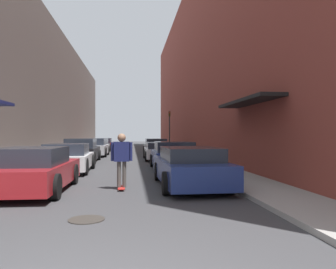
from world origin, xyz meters
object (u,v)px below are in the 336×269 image
Objects in this scene: parked_car_left_5 at (104,144)px; parked_car_right_3 at (156,147)px; manhole_cover at (86,219)px; parked_car_right_2 at (160,151)px; parked_car_left_4 at (99,146)px; parked_car_right_0 at (190,167)px; parked_car_right_1 at (173,156)px; traffic_light at (169,127)px; parked_car_left_1 at (68,158)px; parked_car_left_2 at (82,151)px; parked_car_left_3 at (95,147)px; parked_car_left_0 at (32,170)px; skateboarder at (122,155)px.

parked_car_right_3 is at bearing -61.24° from parked_car_left_5.
parked_car_right_3 is 21.13m from manhole_cover.
parked_car_right_3 is (0.19, 5.90, 0.07)m from parked_car_right_2.
parked_car_right_0 is (4.84, -20.42, -0.01)m from parked_car_left_4.
traffic_light reaches higher than parked_car_right_1.
parked_car_left_5 is 21.58m from parked_car_right_1.
parked_car_right_0 is 5.27m from parked_car_right_1.
parked_car_left_2 reaches higher than parked_car_left_1.
parked_car_left_3 is at bearing -89.04° from parked_car_left_5.
parked_car_left_0 is at bearing -90.59° from parked_car_left_1.
parked_car_left_5 is 1.28× the size of traffic_light.
skateboarder reaches higher than parked_car_left_4.
traffic_light is at bearing 27.21° from parked_car_left_3.
parked_car_left_2 is at bearing -164.29° from parked_car_right_2.
parked_car_left_3 is 11.09m from parked_car_right_1.
parked_car_left_4 is at bearing 90.39° from parked_car_left_0.
parked_car_right_1 is 9.55m from manhole_cover.
traffic_light reaches higher than parked_car_right_2.
parked_car_right_2 is (4.69, 11.67, -0.06)m from parked_car_left_0.
skateboarder is (2.56, 0.10, 0.41)m from parked_car_left_0.
parked_car_right_0 is at bearing 9.53° from skateboarder.
parked_car_left_3 is 15.83m from skateboarder.
parked_car_left_1 is 13.46m from parked_car_right_3.
parked_car_right_1 is 5.90× the size of manhole_cover.
parked_car_left_3 is at bearing 88.11° from parked_car_left_2.
parked_car_left_2 is at bearing 92.03° from parked_car_left_1.
parked_car_right_2 is at bearing 91.58° from parked_car_right_1.
parked_car_left_0 is 2.57× the size of skateboarder.
parked_car_left_2 is 2.65× the size of skateboarder.
traffic_light reaches higher than parked_car_right_0.
skateboarder is (2.50, -4.91, 0.42)m from parked_car_left_1.
parked_car_left_2 is 1.09× the size of parked_car_right_1.
parked_car_left_3 is at bearing 138.91° from parked_car_right_2.
parked_car_left_4 reaches higher than parked_car_left_1.
parked_car_right_2 is (4.64, 6.66, -0.05)m from parked_car_left_1.
parked_car_left_0 is at bearing -174.40° from parked_car_right_0.
parked_car_left_3 reaches higher than parked_car_left_4.
parked_car_left_0 is 20.88m from parked_car_left_4.
parked_car_left_5 is at bearing 90.51° from parked_car_left_1.
parked_car_right_1 is 13.34m from traffic_light.
traffic_light reaches higher than parked_car_left_4.
parked_car_left_2 is 13.84m from manhole_cover.
traffic_light is at bearing 85.34° from parked_car_right_0.
parked_car_left_5 is at bearing 118.76° from parked_car_right_3.
parked_car_left_1 is (0.05, 5.01, -0.01)m from parked_car_left_0.
parked_car_left_1 is 15.87m from parked_car_left_4.
skateboarder is (2.70, -26.62, 0.42)m from parked_car_left_5.
parked_car_left_5 is 0.97× the size of parked_car_right_0.
parked_car_left_4 is (-0.00, 10.57, -0.05)m from parked_car_left_2.
parked_car_right_1 is at bearing 88.23° from parked_car_right_0.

